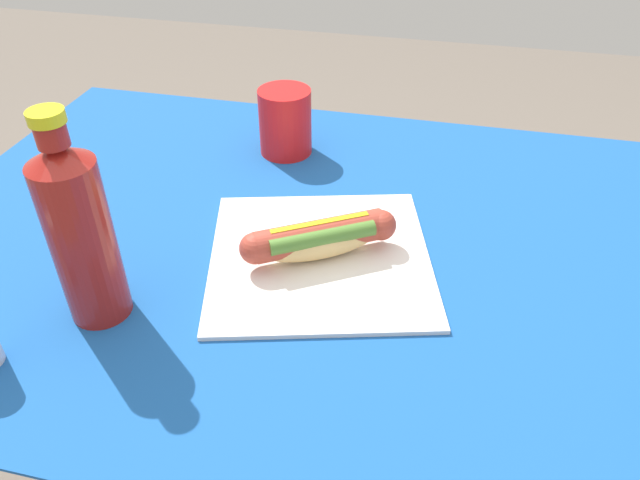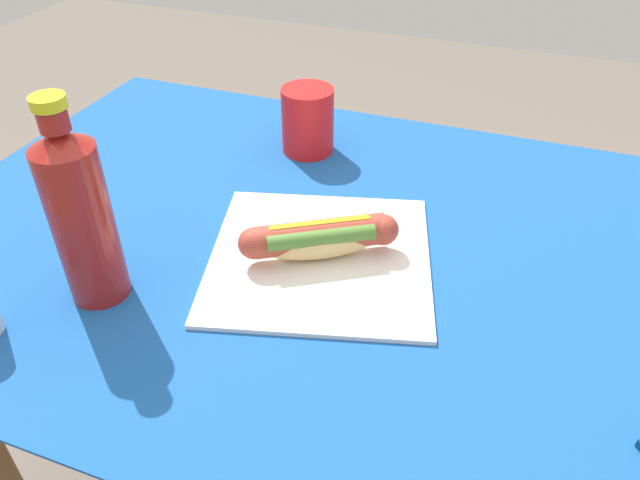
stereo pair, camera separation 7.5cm
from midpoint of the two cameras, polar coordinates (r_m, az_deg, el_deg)
name	(u,v)px [view 1 (the left image)]	position (r m, az deg, el deg)	size (l,w,h in m)	color
dining_table	(330,318)	(0.89, -1.48, -7.46)	(1.14, 0.78, 0.73)	brown
paper_wrapper	(320,257)	(0.76, -2.80, -1.72)	(0.27, 0.27, 0.01)	silver
hot_dog	(320,237)	(0.74, -2.85, 0.14)	(0.18, 0.12, 0.05)	#E5BC75
soda_bottle	(80,232)	(0.69, -24.57, 0.54)	(0.07, 0.07, 0.25)	maroon
drinking_cup	(285,122)	(0.98, -5.52, 10.95)	(0.08, 0.08, 0.11)	red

